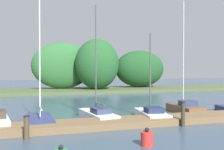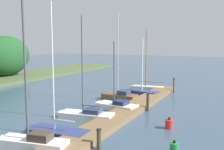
# 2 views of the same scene
# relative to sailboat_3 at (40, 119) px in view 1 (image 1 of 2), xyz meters

# --- Properties ---
(dock_pier) EXTENTS (26.43, 1.80, 0.35)m
(dock_pier) POSITION_rel_sailboat_3_xyz_m (3.36, -1.80, -0.09)
(dock_pier) COLOR brown
(dock_pier) RESTS_ON ground
(far_shore) EXTENTS (67.00, 8.00, 7.23)m
(far_shore) POSITION_rel_sailboat_3_xyz_m (2.40, 19.55, 2.42)
(far_shore) COLOR #4C5B38
(far_shore) RESTS_ON ground
(sailboat_3) EXTENTS (1.53, 3.79, 7.31)m
(sailboat_3) POSITION_rel_sailboat_3_xyz_m (0.00, 0.00, 0.00)
(sailboat_3) COLOR navy
(sailboat_3) RESTS_ON ground
(sailboat_4) EXTENTS (1.78, 3.97, 6.85)m
(sailboat_4) POSITION_rel_sailboat_3_xyz_m (3.26, 0.17, 0.06)
(sailboat_4) COLOR white
(sailboat_4) RESTS_ON ground
(sailboat_5) EXTENTS (1.62, 3.52, 5.20)m
(sailboat_5) POSITION_rel_sailboat_3_xyz_m (6.44, -0.54, 0.05)
(sailboat_5) COLOR white
(sailboat_5) RESTS_ON ground
(sailboat_6) EXTENTS (1.35, 3.27, 7.71)m
(sailboat_6) POSITION_rel_sailboat_3_xyz_m (9.51, 0.61, 0.14)
(sailboat_6) COLOR brown
(sailboat_6) RESTS_ON ground
(mooring_piling_1) EXTENTS (0.26, 0.26, 1.01)m
(mooring_piling_1) POSITION_rel_sailboat_3_xyz_m (-0.56, -3.08, 0.24)
(mooring_piling_1) COLOR #4C3D28
(mooring_piling_1) RESTS_ON ground
(mooring_piling_2) EXTENTS (0.24, 0.24, 1.30)m
(mooring_piling_2) POSITION_rel_sailboat_3_xyz_m (7.17, -2.87, 0.39)
(mooring_piling_2) COLOR #3D3323
(mooring_piling_2) RESTS_ON ground
(channel_buoy_1) EXTENTS (0.49, 0.49, 0.71)m
(channel_buoy_1) POSITION_rel_sailboat_3_xyz_m (3.97, -5.33, 0.01)
(channel_buoy_1) COLOR red
(channel_buoy_1) RESTS_ON ground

